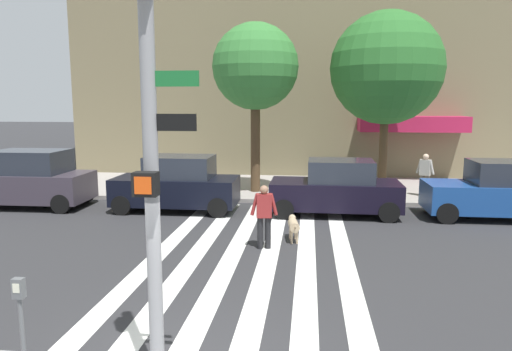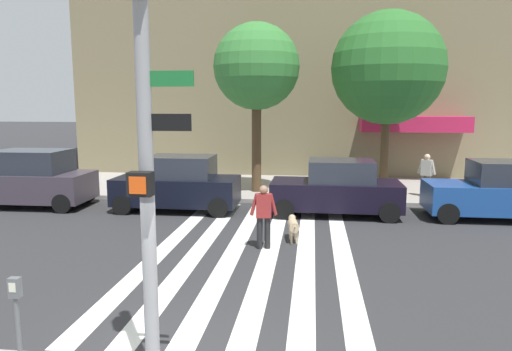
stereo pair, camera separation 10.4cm
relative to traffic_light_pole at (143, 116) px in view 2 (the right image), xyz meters
name	(u,v)px [view 2 (the right image)]	position (x,y,z in m)	size (l,w,h in m)	color
ground_plane	(234,249)	(0.01, 6.15, -3.52)	(160.00, 160.00, 0.00)	#2B2B2D
sidewalk_far	(267,187)	(0.01, 14.73, -3.45)	(80.00, 6.00, 0.15)	gray
crosswalk_stripes	(253,249)	(0.48, 6.15, -3.52)	(4.95, 10.57, 0.01)	silver
traffic_light_pole	(143,116)	(0.00, 0.00, 0.00)	(0.74, 0.46, 5.80)	gray
parking_meter_third_along	(17,314)	(-1.73, -0.08, -2.49)	(0.14, 0.11, 1.36)	#515456
parked_car_near_curb	(30,180)	(-8.10, 10.23, -2.54)	(4.43, 2.08, 2.04)	#39313D
parked_car_behind_first	(178,185)	(-2.64, 10.23, -2.61)	(4.22, 1.90, 1.91)	black
parked_car_third_in_line	(337,189)	(2.78, 10.23, -2.65)	(4.26, 1.98, 1.84)	black
parked_car_fourth_in_line	(504,192)	(8.03, 10.23, -2.63)	(4.70, 1.92, 1.88)	navy
street_tree_nearest	(256,68)	(-0.28, 13.37, 1.54)	(3.38, 3.38, 6.65)	#4C3823
street_tree_middle	(388,68)	(4.80, 13.86, 1.50)	(4.38, 4.38, 7.08)	#4C3823
pedestrian_dog_walker	(264,213)	(0.75, 6.26, -2.59)	(0.71, 0.29, 1.64)	black
dog_on_leash	(293,225)	(1.47, 7.02, -3.08)	(0.34, 1.03, 0.65)	tan
pedestrian_bystander	(426,173)	(6.26, 13.01, -2.44)	(0.65, 0.44, 1.64)	#6B6051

